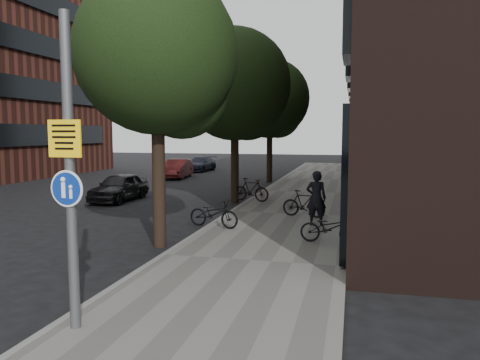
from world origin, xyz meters
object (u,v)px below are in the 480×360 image
(signpost, at_px, (70,172))
(parked_car_near, at_px, (119,187))
(parked_bike_facade_near, at_px, (330,228))
(pedestrian, at_px, (316,198))

(signpost, relative_size, parked_car_near, 1.29)
(parked_bike_facade_near, height_order, parked_car_near, parked_car_near)
(pedestrian, xyz_separation_m, parked_car_near, (-9.40, 4.28, -0.38))
(signpost, xyz_separation_m, pedestrian, (3.05, 9.09, -1.55))
(signpost, height_order, parked_bike_facade_near, signpost)
(parked_car_near, bearing_deg, signpost, -63.42)
(signpost, distance_m, parked_bike_facade_near, 7.85)
(parked_bike_facade_near, bearing_deg, pedestrian, 16.66)
(signpost, relative_size, parked_bike_facade_near, 2.98)
(parked_bike_facade_near, xyz_separation_m, parked_car_near, (-9.96, 6.69, 0.10))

